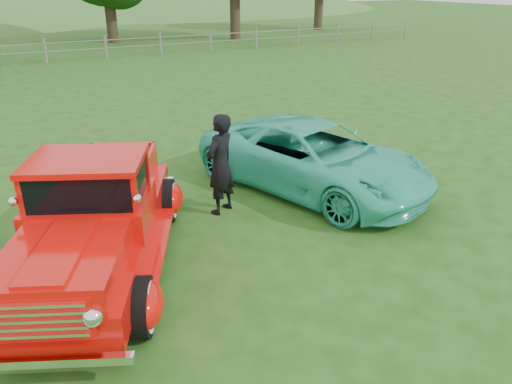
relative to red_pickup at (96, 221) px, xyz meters
name	(u,v)px	position (x,y,z in m)	size (l,w,h in m)	color
ground	(237,270)	(1.76, -0.97, -0.80)	(140.00, 140.00, 0.00)	#204512
fence_line	(45,50)	(1.76, 21.03, -0.19)	(48.00, 0.12, 1.20)	#6C685B
red_pickup	(96,221)	(0.00, 0.00, 0.00)	(3.67, 5.26, 1.78)	black
teal_sedan	(314,158)	(4.48, 1.09, -0.11)	(2.26, 4.90, 1.36)	#30C09B
man	(220,165)	(2.40, 0.99, 0.13)	(0.67, 0.44, 1.85)	black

